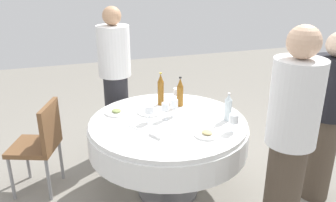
{
  "coord_description": "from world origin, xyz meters",
  "views": [
    {
      "loc": [
        -2.63,
        0.85,
        2.0
      ],
      "look_at": [
        0.0,
        0.0,
        0.92
      ],
      "focal_mm": 37.05,
      "sensor_mm": 36.0,
      "label": 1
    }
  ],
  "objects_px": {
    "wine_glass_front": "(177,92)",
    "wine_glass_outer": "(234,119)",
    "plate_south": "(116,112)",
    "plate_left": "(207,134)",
    "wine_glass_mid": "(165,108)",
    "plate_far": "(150,111)",
    "bottle_amber_west": "(180,93)",
    "person_west": "(326,117)",
    "person_north": "(115,81)",
    "chair_outer": "(41,140)",
    "person_inner": "(290,141)",
    "dining_table": "(168,135)",
    "wine_glass_rear": "(174,104)",
    "wine_glass_far": "(149,110)",
    "bottle_clear_north": "(228,108)",
    "bottle_amber_inner": "(161,90)"
  },
  "relations": [
    {
      "from": "wine_glass_front",
      "to": "wine_glass_outer",
      "type": "bearing_deg",
      "value": -163.76
    },
    {
      "from": "plate_south",
      "to": "plate_left",
      "type": "bearing_deg",
      "value": -137.62
    },
    {
      "from": "wine_glass_mid",
      "to": "wine_glass_outer",
      "type": "bearing_deg",
      "value": -130.69
    },
    {
      "from": "plate_far",
      "to": "plate_left",
      "type": "relative_size",
      "value": 1.21
    },
    {
      "from": "wine_glass_mid",
      "to": "bottle_amber_west",
      "type": "bearing_deg",
      "value": -41.56
    },
    {
      "from": "wine_glass_outer",
      "to": "person_west",
      "type": "xyz_separation_m",
      "value": [
        -0.1,
        -0.83,
        -0.05
      ]
    },
    {
      "from": "person_north",
      "to": "chair_outer",
      "type": "bearing_deg",
      "value": -165.88
    },
    {
      "from": "wine_glass_outer",
      "to": "person_inner",
      "type": "relative_size",
      "value": 0.09
    },
    {
      "from": "dining_table",
      "to": "chair_outer",
      "type": "relative_size",
      "value": 1.61
    },
    {
      "from": "wine_glass_rear",
      "to": "plate_south",
      "type": "bearing_deg",
      "value": 66.06
    },
    {
      "from": "person_inner",
      "to": "wine_glass_far",
      "type": "bearing_deg",
      "value": -84.07
    },
    {
      "from": "chair_outer",
      "to": "bottle_clear_north",
      "type": "bearing_deg",
      "value": -88.85
    },
    {
      "from": "wine_glass_front",
      "to": "plate_south",
      "type": "height_order",
      "value": "wine_glass_front"
    },
    {
      "from": "person_west",
      "to": "person_north",
      "type": "bearing_deg",
      "value": -110.96
    },
    {
      "from": "person_west",
      "to": "person_inner",
      "type": "relative_size",
      "value": 0.91
    },
    {
      "from": "plate_south",
      "to": "person_inner",
      "type": "bearing_deg",
      "value": -139.26
    },
    {
      "from": "wine_glass_outer",
      "to": "chair_outer",
      "type": "distance_m",
      "value": 1.74
    },
    {
      "from": "bottle_amber_west",
      "to": "person_north",
      "type": "xyz_separation_m",
      "value": [
        0.61,
        0.51,
        -0.02
      ]
    },
    {
      "from": "wine_glass_front",
      "to": "plate_south",
      "type": "distance_m",
      "value": 0.64
    },
    {
      "from": "bottle_amber_west",
      "to": "bottle_amber_inner",
      "type": "distance_m",
      "value": 0.19
    },
    {
      "from": "plate_south",
      "to": "person_inner",
      "type": "xyz_separation_m",
      "value": [
        -1.16,
        -1.0,
        0.13
      ]
    },
    {
      "from": "plate_south",
      "to": "bottle_clear_north",
      "type": "bearing_deg",
      "value": -116.32
    },
    {
      "from": "dining_table",
      "to": "bottle_amber_west",
      "type": "height_order",
      "value": "bottle_amber_west"
    },
    {
      "from": "wine_glass_rear",
      "to": "person_west",
      "type": "bearing_deg",
      "value": -114.68
    },
    {
      "from": "bottle_amber_inner",
      "to": "person_west",
      "type": "bearing_deg",
      "value": -124.56
    },
    {
      "from": "bottle_clear_north",
      "to": "bottle_amber_west",
      "type": "bearing_deg",
      "value": 32.79
    },
    {
      "from": "plate_far",
      "to": "person_west",
      "type": "height_order",
      "value": "person_west"
    },
    {
      "from": "plate_far",
      "to": "plate_south",
      "type": "xyz_separation_m",
      "value": [
        0.07,
        0.3,
        0.0
      ]
    },
    {
      "from": "wine_glass_mid",
      "to": "person_inner",
      "type": "distance_m",
      "value": 1.09
    },
    {
      "from": "wine_glass_far",
      "to": "wine_glass_rear",
      "type": "bearing_deg",
      "value": -76.79
    },
    {
      "from": "wine_glass_mid",
      "to": "wine_glass_front",
      "type": "bearing_deg",
      "value": -33.21
    },
    {
      "from": "wine_glass_outer",
      "to": "wine_glass_front",
      "type": "height_order",
      "value": "wine_glass_outer"
    },
    {
      "from": "bottle_amber_inner",
      "to": "plate_left",
      "type": "bearing_deg",
      "value": -168.07
    },
    {
      "from": "bottle_amber_west",
      "to": "person_west",
      "type": "height_order",
      "value": "person_west"
    },
    {
      "from": "bottle_amber_inner",
      "to": "person_west",
      "type": "height_order",
      "value": "person_west"
    },
    {
      "from": "bottle_amber_west",
      "to": "plate_left",
      "type": "xyz_separation_m",
      "value": [
        -0.66,
        0.01,
        -0.12
      ]
    },
    {
      "from": "wine_glass_rear",
      "to": "bottle_amber_west",
      "type": "bearing_deg",
      "value": -32.17
    },
    {
      "from": "bottle_amber_west",
      "to": "wine_glass_front",
      "type": "xyz_separation_m",
      "value": [
        0.1,
        -0.0,
        -0.03
      ]
    },
    {
      "from": "plate_left",
      "to": "person_north",
      "type": "xyz_separation_m",
      "value": [
        1.27,
        0.5,
        0.1
      ]
    },
    {
      "from": "person_north",
      "to": "wine_glass_mid",
      "type": "bearing_deg",
      "value": -90.55
    },
    {
      "from": "plate_far",
      "to": "wine_glass_rear",
      "type": "bearing_deg",
      "value": -127.89
    },
    {
      "from": "bottle_amber_inner",
      "to": "wine_glass_outer",
      "type": "height_order",
      "value": "bottle_amber_inner"
    },
    {
      "from": "wine_glass_front",
      "to": "person_inner",
      "type": "xyz_separation_m",
      "value": [
        -1.26,
        -0.38,
        0.03
      ]
    },
    {
      "from": "wine_glass_far",
      "to": "plate_left",
      "type": "relative_size",
      "value": 0.72
    },
    {
      "from": "person_west",
      "to": "person_inner",
      "type": "xyz_separation_m",
      "value": [
        -0.4,
        0.67,
        0.09
      ]
    },
    {
      "from": "bottle_amber_west",
      "to": "plate_south",
      "type": "height_order",
      "value": "bottle_amber_west"
    },
    {
      "from": "plate_left",
      "to": "person_west",
      "type": "bearing_deg",
      "value": -95.1
    },
    {
      "from": "wine_glass_rear",
      "to": "person_west",
      "type": "relative_size",
      "value": 0.1
    },
    {
      "from": "bottle_amber_inner",
      "to": "wine_glass_far",
      "type": "xyz_separation_m",
      "value": [
        -0.35,
        0.21,
        -0.04
      ]
    },
    {
      "from": "wine_glass_rear",
      "to": "wine_glass_front",
      "type": "height_order",
      "value": "wine_glass_rear"
    }
  ]
}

